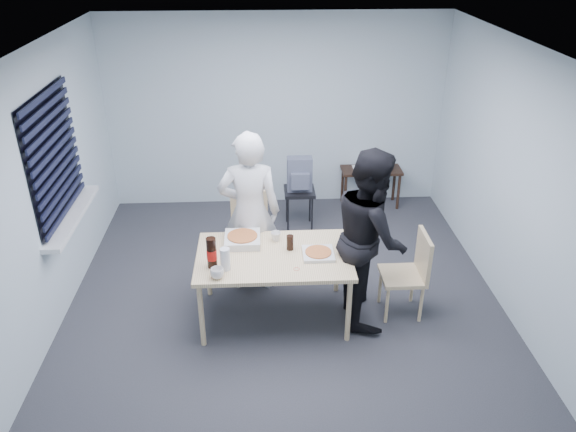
{
  "coord_description": "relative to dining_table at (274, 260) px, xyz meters",
  "views": [
    {
      "loc": [
        -0.22,
        -4.8,
        3.53
      ],
      "look_at": [
        0.03,
        0.1,
        0.98
      ],
      "focal_mm": 35.0,
      "sensor_mm": 36.0,
      "label": 1
    }
  ],
  "objects": [
    {
      "name": "room",
      "position": [
        -2.08,
        0.6,
        0.78
      ],
      "size": [
        5.0,
        5.0,
        5.0
      ],
      "color": "#2F3035",
      "rests_on": "ground"
    },
    {
      "name": "dining_table",
      "position": [
        0.0,
        0.0,
        0.0
      ],
      "size": [
        1.48,
        0.94,
        0.72
      ],
      "color": "beige",
      "rests_on": "ground"
    },
    {
      "name": "chair_far",
      "position": [
        -0.25,
        1.0,
        -0.15
      ],
      "size": [
        0.42,
        0.42,
        0.89
      ],
      "color": "beige",
      "rests_on": "ground"
    },
    {
      "name": "chair_right",
      "position": [
        1.36,
        0.0,
        -0.15
      ],
      "size": [
        0.42,
        0.42,
        0.89
      ],
      "color": "beige",
      "rests_on": "ground"
    },
    {
      "name": "person_white",
      "position": [
        -0.23,
        0.58,
        0.22
      ],
      "size": [
        0.65,
        0.42,
        1.77
      ],
      "primitive_type": "imported",
      "rotation": [
        0.0,
        0.0,
        3.14
      ],
      "color": "silver",
      "rests_on": "ground"
    },
    {
      "name": "person_black",
      "position": [
        0.93,
        0.02,
        0.22
      ],
      "size": [
        0.47,
        0.86,
        1.77
      ],
      "primitive_type": "imported",
      "rotation": [
        0.0,
        0.0,
        1.57
      ],
      "color": "black",
      "rests_on": "ground"
    },
    {
      "name": "side_table",
      "position": [
        1.42,
        2.48,
        -0.2
      ],
      "size": [
        0.82,
        0.36,
        0.55
      ],
      "color": "#321B13",
      "rests_on": "ground"
    },
    {
      "name": "stool",
      "position": [
        0.38,
        1.87,
        -0.24
      ],
      "size": [
        0.39,
        0.39,
        0.54
      ],
      "color": "black",
      "rests_on": "ground"
    },
    {
      "name": "backpack",
      "position": [
        0.38,
        1.85,
        0.09
      ],
      "size": [
        0.31,
        0.23,
        0.44
      ],
      "rotation": [
        0.0,
        0.0,
        -0.11
      ],
      "color": "slate",
      "rests_on": "stool"
    },
    {
      "name": "pizza_box_a",
      "position": [
        -0.3,
        0.24,
        0.1
      ],
      "size": [
        0.35,
        0.35,
        0.09
      ],
      "rotation": [
        0.0,
        0.0,
        -0.27
      ],
      "color": "silver",
      "rests_on": "dining_table"
    },
    {
      "name": "pizza_box_b",
      "position": [
        0.43,
        -0.03,
        0.08
      ],
      "size": [
        0.3,
        0.3,
        0.04
      ],
      "rotation": [
        0.0,
        0.0,
        -0.02
      ],
      "color": "silver",
      "rests_on": "dining_table"
    },
    {
      "name": "mug_a",
      "position": [
        -0.52,
        -0.37,
        0.11
      ],
      "size": [
        0.17,
        0.17,
        0.1
      ],
      "primitive_type": "imported",
      "rotation": [
        0.0,
        0.0,
        0.52
      ],
      "color": "white",
      "rests_on": "dining_table"
    },
    {
      "name": "mug_b",
      "position": [
        0.03,
        0.27,
        0.11
      ],
      "size": [
        0.1,
        0.1,
        0.09
      ],
      "primitive_type": "imported",
      "color": "white",
      "rests_on": "dining_table"
    },
    {
      "name": "cola_glass",
      "position": [
        0.16,
        0.09,
        0.14
      ],
      "size": [
        0.09,
        0.09,
        0.15
      ],
      "primitive_type": "cylinder",
      "rotation": [
        0.0,
        0.0,
        0.42
      ],
      "color": "black",
      "rests_on": "dining_table"
    },
    {
      "name": "soda_bottle",
      "position": [
        -0.57,
        -0.18,
        0.2
      ],
      "size": [
        0.1,
        0.1,
        0.3
      ],
      "rotation": [
        0.0,
        0.0,
        -0.43
      ],
      "color": "black",
      "rests_on": "dining_table"
    },
    {
      "name": "plastic_cups",
      "position": [
        -0.45,
        -0.23,
        0.17
      ],
      "size": [
        0.1,
        0.1,
        0.22
      ],
      "primitive_type": "cylinder",
      "rotation": [
        0.0,
        0.0,
        -0.14
      ],
      "color": "silver",
      "rests_on": "dining_table"
    },
    {
      "name": "rubber_band",
      "position": [
        0.2,
        -0.27,
        0.06
      ],
      "size": [
        0.07,
        0.07,
        0.0
      ],
      "primitive_type": "torus",
      "rotation": [
        0.0,
        0.0,
        -0.3
      ],
      "color": "red",
      "rests_on": "dining_table"
    },
    {
      "name": "papers",
      "position": [
        1.27,
        2.49,
        -0.11
      ],
      "size": [
        0.26,
        0.32,
        0.0
      ],
      "primitive_type": "cube",
      "rotation": [
        0.0,
        0.0,
        -0.26
      ],
      "color": "white",
      "rests_on": "side_table"
    },
    {
      "name": "black_box",
      "position": [
        1.64,
        2.5,
        -0.08
      ],
      "size": [
        0.17,
        0.13,
        0.07
      ],
      "primitive_type": "cube",
      "rotation": [
        0.0,
        0.0,
        -0.13
      ],
      "color": "black",
      "rests_on": "side_table"
    }
  ]
}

